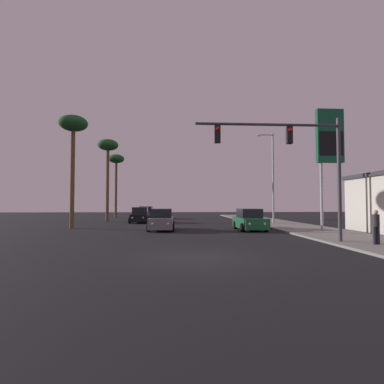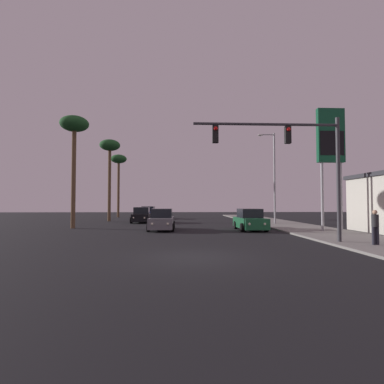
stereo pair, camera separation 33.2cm
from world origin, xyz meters
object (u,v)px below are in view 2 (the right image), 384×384
(car_black, at_px, (142,216))
(palm_tree_near, at_px, (74,131))
(car_blue, at_px, (148,213))
(car_grey, at_px, (162,220))
(traffic_light_mast, at_px, (296,153))
(palm_tree_mid, at_px, (110,150))
(car_green, at_px, (250,220))
(palm_tree_far, at_px, (119,163))
(gas_station_sign, at_px, (331,142))
(pedestrian_on_sidewalk, at_px, (375,226))
(street_lamp, at_px, (273,173))

(car_black, height_order, palm_tree_near, palm_tree_near)
(car_blue, bearing_deg, car_black, 92.97)
(car_grey, xyz_separation_m, traffic_light_mast, (7.47, -8.45, 3.99))
(car_blue, bearing_deg, palm_tree_mid, 57.55)
(car_black, relative_size, traffic_light_mast, 0.56)
(car_blue, distance_m, palm_tree_mid, 10.41)
(car_green, relative_size, palm_tree_far, 0.46)
(gas_station_sign, bearing_deg, traffic_light_mast, -129.29)
(traffic_light_mast, bearing_deg, palm_tree_far, 116.65)
(car_green, height_order, palm_tree_far, palm_tree_far)
(car_blue, distance_m, pedestrian_on_sidewalk, 30.70)
(car_blue, bearing_deg, traffic_light_mast, 113.56)
(pedestrian_on_sidewalk, bearing_deg, car_grey, 138.08)
(car_grey, height_order, car_black, same)
(car_blue, relative_size, palm_tree_mid, 0.45)
(car_blue, xyz_separation_m, pedestrian_on_sidewalk, (13.65, -27.50, 0.27))
(palm_tree_near, bearing_deg, gas_station_sign, -11.89)
(street_lamp, relative_size, palm_tree_near, 0.94)
(car_green, relative_size, palm_tree_mid, 0.45)
(gas_station_sign, bearing_deg, car_black, 142.90)
(car_grey, height_order, palm_tree_mid, palm_tree_mid)
(palm_tree_mid, bearing_deg, car_black, -32.91)
(car_grey, distance_m, palm_tree_far, 24.53)
(car_green, relative_size, palm_tree_near, 0.45)
(palm_tree_near, bearing_deg, car_grey, -14.83)
(car_green, relative_size, car_blue, 1.00)
(car_blue, height_order, palm_tree_near, palm_tree_near)
(street_lamp, distance_m, pedestrian_on_sidewalk, 15.82)
(car_green, relative_size, gas_station_sign, 0.48)
(car_grey, height_order, street_lamp, street_lamp)
(car_grey, relative_size, palm_tree_near, 0.45)
(car_grey, height_order, palm_tree_near, palm_tree_near)
(traffic_light_mast, bearing_deg, palm_tree_mid, 125.02)
(gas_station_sign, height_order, pedestrian_on_sidewalk, gas_station_sign)
(car_grey, distance_m, car_blue, 18.05)
(car_grey, xyz_separation_m, car_blue, (-2.87, 17.82, 0.00))
(car_green, xyz_separation_m, palm_tree_mid, (-13.80, 12.39, 7.66))
(traffic_light_mast, xyz_separation_m, palm_tree_far, (-15.29, 30.46, 3.53))
(car_black, bearing_deg, palm_tree_near, 54.75)
(pedestrian_on_sidewalk, distance_m, palm_tree_mid, 28.92)
(car_grey, relative_size, street_lamp, 0.48)
(car_blue, xyz_separation_m, palm_tree_far, (-4.95, 4.19, 7.51))
(car_blue, relative_size, palm_tree_far, 0.46)
(car_grey, height_order, pedestrian_on_sidewalk, pedestrian_on_sidewalk)
(palm_tree_mid, bearing_deg, car_grey, -60.23)
(traffic_light_mast, height_order, street_lamp, street_lamp)
(palm_tree_far, bearing_deg, pedestrian_on_sidewalk, -59.59)
(palm_tree_near, bearing_deg, pedestrian_on_sidewalk, -32.48)
(gas_station_sign, bearing_deg, palm_tree_far, 130.05)
(car_grey, height_order, traffic_light_mast, traffic_light_mast)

